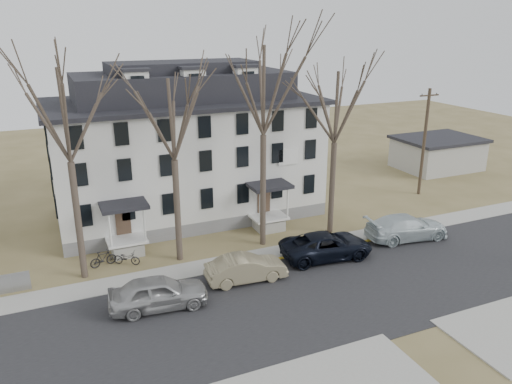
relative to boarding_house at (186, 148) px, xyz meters
name	(u,v)px	position (x,y,z in m)	size (l,w,h in m)	color
ground	(322,318)	(2.00, -17.95, -5.38)	(120.00, 120.00, 0.00)	olive
main_road	(304,300)	(2.00, -15.95, -5.38)	(120.00, 10.00, 0.04)	#27272A
far_sidewalk	(260,257)	(2.00, -9.95, -5.38)	(120.00, 2.00, 0.08)	#A09F97
yellow_curb	(332,249)	(7.00, -10.85, -5.38)	(14.00, 0.25, 0.06)	gold
boarding_house	(186,148)	(0.00, 0.00, 0.00)	(20.80, 12.36, 12.05)	slate
distant_building	(437,153)	(28.00, 2.05, -3.70)	(8.50, 6.50, 3.35)	#A09F97
tree_far_left	(64,108)	(-9.00, -8.15, 4.96)	(8.40, 8.40, 13.72)	#473B31
tree_mid_left	(172,114)	(-3.00, -8.15, 4.22)	(7.80, 7.80, 12.74)	#473B31
tree_center	(263,84)	(3.00, -8.15, 5.71)	(9.00, 9.00, 14.70)	#473B31
tree_mid_right	(336,102)	(8.50, -8.15, 4.22)	(7.80, 7.80, 12.74)	#473B31
utility_pole_far	(424,141)	(20.50, -3.95, -0.47)	(2.00, 0.28, 9.50)	#3D3023
car_silver	(159,293)	(-5.62, -13.49, -4.47)	(2.14, 5.32, 1.81)	#A3A3A3
car_tan	(246,269)	(-0.12, -12.60, -4.58)	(1.70, 4.87, 1.60)	gray
car_navy	(326,246)	(5.93, -11.83, -4.53)	(2.81, 6.08, 1.69)	black
car_white	(407,228)	(12.80, -11.52, -4.50)	(2.46, 6.06, 1.76)	silver
bicycle_left	(127,258)	(-6.33, -7.60, -4.92)	(0.61, 1.75, 0.92)	black
bicycle_right	(103,259)	(-7.74, -7.22, -4.86)	(0.48, 1.71, 1.03)	black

